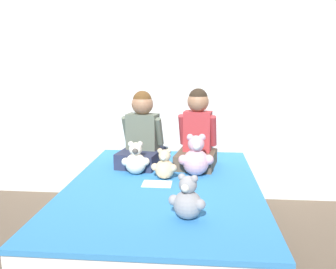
% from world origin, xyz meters
% --- Properties ---
extents(ground_plane, '(14.00, 14.00, 0.00)m').
position_xyz_m(ground_plane, '(0.00, 0.00, 0.00)').
color(ground_plane, brown).
extents(wall_behind_bed, '(8.00, 0.06, 2.50)m').
position_xyz_m(wall_behind_bed, '(0.00, 1.06, 1.25)').
color(wall_behind_bed, silver).
rests_on(wall_behind_bed, ground_plane).
extents(bed, '(1.37, 1.96, 0.49)m').
position_xyz_m(bed, '(0.00, 0.00, 0.24)').
color(bed, '#2D2D33').
rests_on(bed, ground_plane).
extents(child_on_left, '(0.39, 0.45, 0.63)m').
position_xyz_m(child_on_left, '(-0.23, 0.50, 0.75)').
color(child_on_left, '#282D47').
rests_on(child_on_left, bed).
extents(child_on_right, '(0.37, 0.43, 0.65)m').
position_xyz_m(child_on_right, '(0.24, 0.50, 0.76)').
color(child_on_right, brown).
rests_on(child_on_right, bed).
extents(teddy_bear_held_by_left_child, '(0.22, 0.16, 0.26)m').
position_xyz_m(teddy_bear_held_by_left_child, '(-0.24, 0.23, 0.60)').
color(teddy_bear_held_by_left_child, silver).
rests_on(teddy_bear_held_by_left_child, bed).
extents(teddy_bear_held_by_right_child, '(0.27, 0.20, 0.32)m').
position_xyz_m(teddy_bear_held_by_right_child, '(0.23, 0.23, 0.63)').
color(teddy_bear_held_by_right_child, '#DBA3B2').
rests_on(teddy_bear_held_by_right_child, bed).
extents(teddy_bear_between_children, '(0.20, 0.15, 0.23)m').
position_xyz_m(teddy_bear_between_children, '(-0.00, 0.13, 0.59)').
color(teddy_bear_between_children, '#D1B78E').
rests_on(teddy_bear_between_children, bed).
extents(teddy_bear_at_foot_of_bed, '(0.21, 0.16, 0.26)m').
position_xyz_m(teddy_bear_at_foot_of_bed, '(0.19, -0.55, 0.60)').
color(teddy_bear_at_foot_of_bed, '#939399').
rests_on(teddy_bear_at_foot_of_bed, bed).
extents(sign_card, '(0.21, 0.15, 0.00)m').
position_xyz_m(sign_card, '(-0.04, 0.00, 0.49)').
color(sign_card, white).
rests_on(sign_card, bed).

